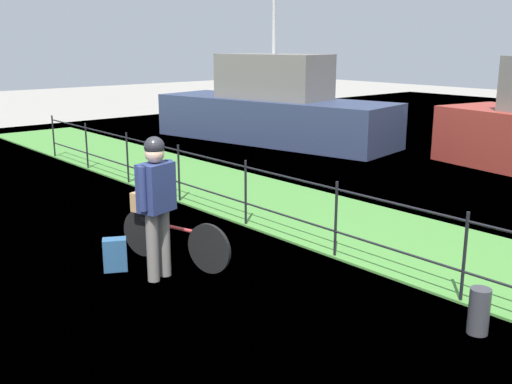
# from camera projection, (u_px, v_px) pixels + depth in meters

# --- Properties ---
(ground_plane) EXTENTS (60.00, 60.00, 0.00)m
(ground_plane) POSITION_uv_depth(u_px,v_px,m) (183.00, 309.00, 6.22)
(ground_plane) COLOR gray
(grass_strip) EXTENTS (27.00, 2.40, 0.03)m
(grass_strip) POSITION_uv_depth(u_px,v_px,m) (390.00, 238.00, 8.42)
(grass_strip) COLOR #478438
(grass_strip) RESTS_ON ground
(iron_fence) EXTENTS (18.04, 0.04, 1.01)m
(iron_fence) POSITION_uv_depth(u_px,v_px,m) (336.00, 214.00, 7.55)
(iron_fence) COLOR black
(iron_fence) RESTS_ON ground
(bicycle_main) EXTENTS (1.65, 0.52, 0.61)m
(bicycle_main) POSITION_uv_depth(u_px,v_px,m) (173.00, 239.00, 7.41)
(bicycle_main) COLOR black
(bicycle_main) RESTS_ON ground
(wooden_crate) EXTENTS (0.42, 0.35, 0.25)m
(wooden_crate) POSITION_uv_depth(u_px,v_px,m) (148.00, 202.00, 7.52)
(wooden_crate) COLOR #A87F51
(wooden_crate) RESTS_ON bicycle_main
(terrier_dog) EXTENTS (0.32, 0.21, 0.18)m
(terrier_dog) POSITION_uv_depth(u_px,v_px,m) (148.00, 187.00, 7.46)
(terrier_dog) COLOR silver
(terrier_dog) RESTS_ON wooden_crate
(cyclist_person) EXTENTS (0.36, 0.52, 1.68)m
(cyclist_person) POSITION_uv_depth(u_px,v_px,m) (156.00, 196.00, 6.79)
(cyclist_person) COLOR slate
(cyclist_person) RESTS_ON ground
(backpack_on_paving) EXTENTS (0.29, 0.33, 0.40)m
(backpack_on_paving) POSITION_uv_depth(u_px,v_px,m) (115.00, 255.00, 7.22)
(backpack_on_paving) COLOR #28517A
(backpack_on_paving) RESTS_ON ground
(mooring_bollard) EXTENTS (0.20, 0.20, 0.45)m
(mooring_bollard) POSITION_uv_depth(u_px,v_px,m) (479.00, 311.00, 5.65)
(mooring_bollard) COLOR #38383D
(mooring_bollard) RESTS_ON ground
(moored_boat_mid) EXTENTS (7.22, 3.42, 3.97)m
(moored_boat_mid) POSITION_uv_depth(u_px,v_px,m) (273.00, 110.00, 16.45)
(moored_boat_mid) COLOR #2D3856
(moored_boat_mid) RESTS_ON ground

